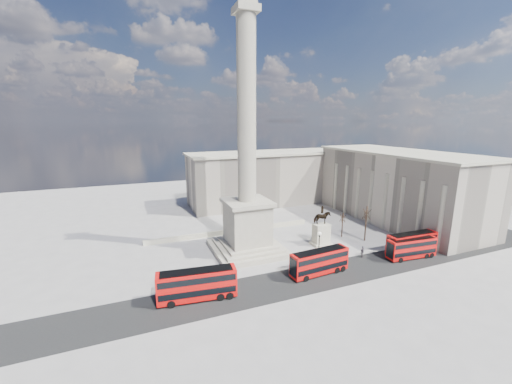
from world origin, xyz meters
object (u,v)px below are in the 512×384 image
object	(u,v)px
red_bus_b	(320,262)
pedestrian_standing	(361,254)
nelsons_column	(247,190)
pedestrian_crossing	(345,252)
red_bus_a	(198,284)
equestrian_statue	(321,231)
red_bus_c	(412,243)
red_bus_d	(412,248)
pedestrian_walking	(363,251)
victorian_lamp	(319,248)

from	to	relation	value
red_bus_b	pedestrian_standing	bearing A→B (deg)	8.70
nelsons_column	pedestrian_crossing	xyz separation A→B (m)	(17.22, -9.71, -12.06)
nelsons_column	red_bus_a	bearing A→B (deg)	-132.86
equestrian_statue	red_bus_b	bearing A→B (deg)	-124.44
red_bus_c	red_bus_d	size ratio (longest dim) A/B	1.07
pedestrian_walking	pedestrian_standing	bearing A→B (deg)	-144.48
nelsons_column	pedestrian_standing	bearing A→B (deg)	-30.31
red_bus_b	red_bus_a	bearing A→B (deg)	175.66
red_bus_c	red_bus_d	bearing A→B (deg)	-136.03
red_bus_b	nelsons_column	bearing A→B (deg)	115.46
red_bus_a	pedestrian_crossing	world-z (taller)	red_bus_a
red_bus_a	red_bus_b	size ratio (longest dim) A/B	1.08
pedestrian_walking	pedestrian_standing	size ratio (longest dim) A/B	1.10
nelsons_column	red_bus_c	world-z (taller)	nelsons_column
equestrian_statue	red_bus_d	bearing A→B (deg)	-45.37
red_bus_c	pedestrian_walking	size ratio (longest dim) A/B	5.96
pedestrian_walking	pedestrian_crossing	xyz separation A→B (m)	(-3.51, 0.90, -0.06)
nelsons_column	pedestrian_crossing	distance (m)	23.16
victorian_lamp	nelsons_column	bearing A→B (deg)	124.73
red_bus_c	pedestrian_walking	world-z (taller)	red_bus_c
red_bus_d	nelsons_column	bearing A→B (deg)	156.85
nelsons_column	pedestrian_crossing	bearing A→B (deg)	-29.41
nelsons_column	equestrian_statue	distance (m)	19.07
red_bus_d	pedestrian_walking	size ratio (longest dim) A/B	5.57
nelsons_column	pedestrian_crossing	size ratio (longest dim) A/B	29.01
nelsons_column	red_bus_c	bearing A→B (deg)	-24.75
red_bus_a	red_bus_d	size ratio (longest dim) A/B	1.16
red_bus_c	pedestrian_standing	distance (m)	10.85
red_bus_c	pedestrian_standing	size ratio (longest dim) A/B	6.56
red_bus_c	nelsons_column	bearing A→B (deg)	156.84
red_bus_a	pedestrian_standing	xyz separation A→B (m)	(32.92, 2.78, -1.65)
red_bus_a	equestrian_statue	size ratio (longest dim) A/B	1.37
nelsons_column	red_bus_a	xyz separation A→B (m)	(-13.25, -14.28, -10.43)
nelsons_column	equestrian_statue	size ratio (longest dim) A/B	5.73
victorian_lamp	pedestrian_walking	size ratio (longest dim) A/B	3.94
pedestrian_standing	pedestrian_crossing	world-z (taller)	pedestrian_crossing
red_bus_a	pedestrian_walking	size ratio (longest dim) A/B	6.47
red_bus_a	victorian_lamp	bearing A→B (deg)	10.53
nelsons_column	red_bus_b	world-z (taller)	nelsons_column
red_bus_d	victorian_lamp	bearing A→B (deg)	177.67
nelsons_column	red_bus_d	distance (m)	34.17
red_bus_a	pedestrian_walking	bearing A→B (deg)	12.79
red_bus_c	red_bus_d	world-z (taller)	red_bus_c
red_bus_c	red_bus_d	xyz separation A→B (m)	(-1.57, -1.43, -0.17)
nelsons_column	red_bus_b	size ratio (longest dim) A/B	4.50
red_bus_d	victorian_lamp	xyz separation A→B (m)	(-19.72, 2.56, 2.13)
red_bus_b	equestrian_statue	distance (m)	13.98
red_bus_a	nelsons_column	bearing A→B (deg)	53.76
red_bus_c	pedestrian_walking	xyz separation A→B (m)	(-9.41, 3.29, -1.40)
nelsons_column	red_bus_a	world-z (taller)	nelsons_column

